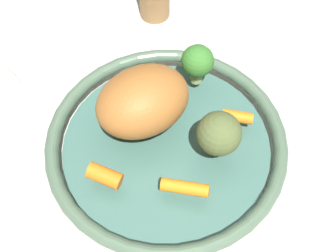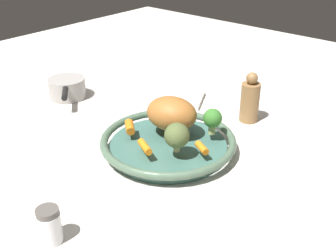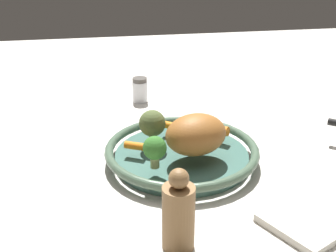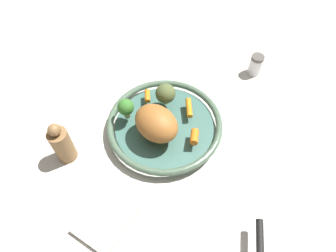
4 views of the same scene
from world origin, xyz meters
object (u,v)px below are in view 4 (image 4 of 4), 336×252
at_px(roast_chicken_piece, 156,123).
at_px(dish_towel, 105,221).
at_px(baby_carrot_right, 194,137).
at_px(pepper_mill, 62,144).
at_px(baby_carrot_left, 189,108).
at_px(broccoli_floret_small, 126,108).
at_px(salt_shaker, 256,65).
at_px(serving_bowl, 165,125).
at_px(broccoli_floret_large, 165,94).
at_px(baby_carrot_center, 146,97).

bearing_deg(roast_chicken_piece, dish_towel, -58.03).
bearing_deg(baby_carrot_right, dish_towel, -77.15).
distance_m(pepper_mill, dish_towel, 0.22).
bearing_deg(roast_chicken_piece, baby_carrot_left, 99.21).
relative_size(baby_carrot_right, baby_carrot_left, 0.72).
bearing_deg(roast_chicken_piece, broccoli_floret_small, -153.39).
relative_size(baby_carrot_left, salt_shaker, 0.85).
distance_m(serving_bowl, roast_chicken_piece, 0.07).
bearing_deg(salt_shaker, roast_chicken_piece, -80.54).
relative_size(broccoli_floret_large, salt_shaker, 0.98).
relative_size(roast_chicken_piece, broccoli_floret_small, 1.97).
bearing_deg(baby_carrot_right, roast_chicken_piece, -133.00).
relative_size(serving_bowl, dish_towel, 2.60).
bearing_deg(broccoli_floret_small, serving_bowl, 49.92).
distance_m(baby_carrot_center, baby_carrot_right, 0.19).
bearing_deg(broccoli_floret_large, baby_carrot_left, 36.70).
bearing_deg(salt_shaker, dish_towel, -71.91).
distance_m(serving_bowl, baby_carrot_center, 0.10).
bearing_deg(roast_chicken_piece, pepper_mill, -108.85).
bearing_deg(broccoli_floret_small, baby_carrot_left, 66.53).
bearing_deg(dish_towel, broccoli_floret_large, 126.26).
relative_size(baby_carrot_left, broccoli_floret_large, 0.87).
relative_size(serving_bowl, pepper_mill, 2.33).
height_order(baby_carrot_left, dish_towel, baby_carrot_left).
bearing_deg(baby_carrot_right, baby_carrot_left, 154.52).
xyz_separation_m(salt_shaker, pepper_mill, (-0.01, -0.63, 0.03)).
distance_m(roast_chicken_piece, baby_carrot_right, 0.11).
height_order(baby_carrot_center, baby_carrot_left, baby_carrot_left).
distance_m(serving_bowl, pepper_mill, 0.28).
xyz_separation_m(roast_chicken_piece, broccoli_floret_large, (-0.08, 0.07, -0.00)).
xyz_separation_m(serving_bowl, baby_carrot_center, (-0.10, -0.00, 0.03)).
relative_size(baby_carrot_right, pepper_mill, 0.30).
bearing_deg(baby_carrot_left, baby_carrot_center, -140.10).
relative_size(baby_carrot_left, dish_towel, 0.47).
distance_m(baby_carrot_left, broccoli_floret_small, 0.18).
distance_m(baby_carrot_center, broccoli_floret_large, 0.07).
height_order(baby_carrot_left, pepper_mill, pepper_mill).
relative_size(serving_bowl, baby_carrot_center, 7.87).
distance_m(roast_chicken_piece, pepper_mill, 0.24).
bearing_deg(roast_chicken_piece, salt_shaker, 99.46).
relative_size(baby_carrot_center, pepper_mill, 0.30).
height_order(baby_carrot_right, pepper_mill, pepper_mill).
height_order(serving_bowl, broccoli_floret_large, broccoli_floret_large).
relative_size(salt_shaker, pepper_mill, 0.50).
height_order(pepper_mill, dish_towel, pepper_mill).
bearing_deg(baby_carrot_left, broccoli_floret_large, -143.30).
height_order(baby_carrot_right, broccoli_floret_large, broccoli_floret_large).
bearing_deg(roast_chicken_piece, broccoli_floret_large, 136.70).
xyz_separation_m(broccoli_floret_large, dish_towel, (0.21, -0.29, -0.07)).
bearing_deg(dish_towel, baby_carrot_left, 114.86).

